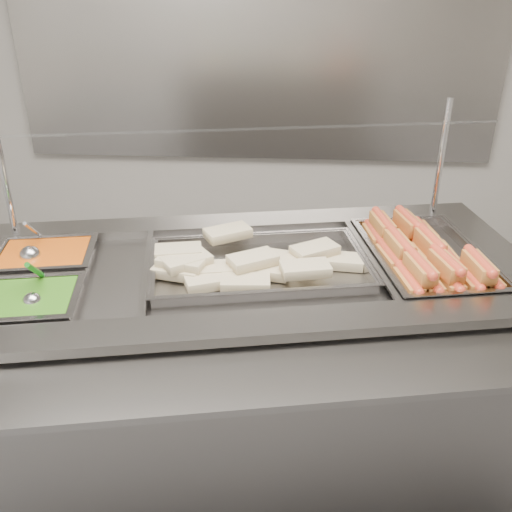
# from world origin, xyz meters

# --- Properties ---
(back_panel) EXTENTS (3.00, 0.04, 1.20)m
(back_panel) POSITION_xyz_m (0.00, 2.45, 1.20)
(back_panel) COLOR #A6A19C
(back_panel) RESTS_ON ground
(steam_counter) EXTENTS (1.97, 1.15, 0.89)m
(steam_counter) POSITION_xyz_m (0.09, 0.40, 0.44)
(steam_counter) COLOR slate
(steam_counter) RESTS_ON ground
(tray_rail) EXTENTS (1.79, 0.68, 0.05)m
(tray_rail) POSITION_xyz_m (0.18, -0.09, 0.84)
(tray_rail) COLOR gray
(tray_rail) RESTS_ON steam_counter
(sneeze_guard) EXTENTS (1.65, 0.58, 0.43)m
(sneeze_guard) POSITION_xyz_m (0.05, 0.61, 1.24)
(sneeze_guard) COLOR silver
(sneeze_guard) RESTS_ON steam_counter
(pan_hotdogs) EXTENTS (0.43, 0.59, 0.10)m
(pan_hotdogs) POSITION_xyz_m (0.69, 0.52, 0.84)
(pan_hotdogs) COLOR gray
(pan_hotdogs) RESTS_ON steam_counter
(pan_wraps) EXTENTS (0.73, 0.51, 0.07)m
(pan_wraps) POSITION_xyz_m (0.15, 0.41, 0.86)
(pan_wraps) COLOR gray
(pan_wraps) RESTS_ON steam_counter
(pan_beans) EXTENTS (0.33, 0.29, 0.10)m
(pan_beans) POSITION_xyz_m (-0.56, 0.42, 0.84)
(pan_beans) COLOR gray
(pan_beans) RESTS_ON steam_counter
(pan_peas) EXTENTS (0.33, 0.29, 0.10)m
(pan_peas) POSITION_xyz_m (-0.51, 0.14, 0.84)
(pan_peas) COLOR gray
(pan_peas) RESTS_ON steam_counter
(hotdogs_in_buns) EXTENTS (0.38, 0.54, 0.12)m
(hotdogs_in_buns) POSITION_xyz_m (0.67, 0.49, 0.89)
(hotdogs_in_buns) COLOR #A95723
(hotdogs_in_buns) RESTS_ON pan_hotdogs
(tortilla_wraps) EXTENTS (0.68, 0.36, 0.09)m
(tortilla_wraps) POSITION_xyz_m (0.10, 0.39, 0.89)
(tortilla_wraps) COLOR tan
(tortilla_wraps) RESTS_ON pan_wraps
(ladle) EXTENTS (0.07, 0.19, 0.15)m
(ladle) POSITION_xyz_m (-0.60, 0.40, 0.89)
(ladle) COLOR silver
(ladle) RESTS_ON pan_beans
(serving_spoon) EXTENTS (0.06, 0.17, 0.14)m
(serving_spoon) POSITION_xyz_m (-0.48, 0.14, 0.89)
(serving_spoon) COLOR silver
(serving_spoon) RESTS_ON pan_peas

